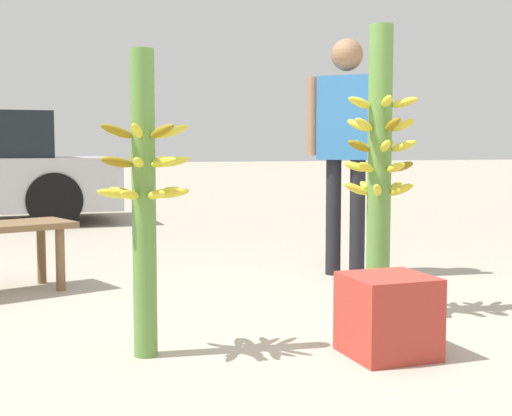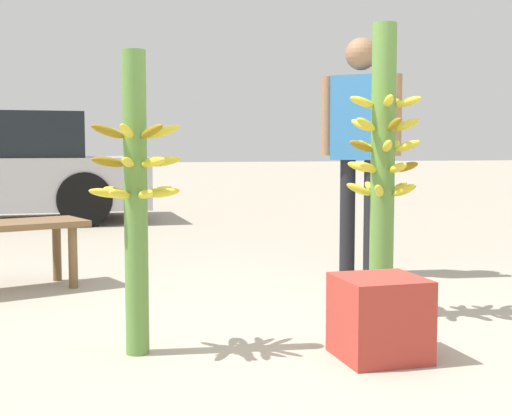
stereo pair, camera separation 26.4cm
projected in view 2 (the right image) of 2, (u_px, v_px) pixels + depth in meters
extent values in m
plane|color=#A89E8C|center=(297.00, 347.00, 3.38)|extent=(80.00, 80.00, 0.00)
cylinder|color=#5B8C3D|center=(136.00, 204.00, 3.21)|extent=(0.11, 0.11, 1.37)
ellipsoid|color=gold|center=(127.00, 131.00, 3.06)|extent=(0.10, 0.17, 0.09)
ellipsoid|color=olive|center=(152.00, 131.00, 3.09)|extent=(0.11, 0.16, 0.09)
ellipsoid|color=gold|center=(163.00, 132.00, 3.20)|extent=(0.17, 0.06, 0.09)
ellipsoid|color=gold|center=(153.00, 132.00, 3.29)|extent=(0.15, 0.14, 0.09)
ellipsoid|color=gold|center=(130.00, 132.00, 3.30)|extent=(0.05, 0.17, 0.09)
ellipsoid|color=gold|center=(110.00, 132.00, 3.22)|extent=(0.16, 0.13, 0.09)
ellipsoid|color=olive|center=(108.00, 131.00, 3.12)|extent=(0.17, 0.08, 0.09)
ellipsoid|color=olive|center=(129.00, 161.00, 3.31)|extent=(0.05, 0.17, 0.06)
ellipsoid|color=olive|center=(110.00, 161.00, 3.23)|extent=(0.16, 0.12, 0.06)
ellipsoid|color=olive|center=(108.00, 162.00, 3.12)|extent=(0.17, 0.09, 0.06)
ellipsoid|color=gold|center=(128.00, 162.00, 3.07)|extent=(0.09, 0.17, 0.06)
ellipsoid|color=gold|center=(153.00, 162.00, 3.11)|extent=(0.12, 0.16, 0.06)
ellipsoid|color=gold|center=(164.00, 162.00, 3.21)|extent=(0.17, 0.06, 0.06)
ellipsoid|color=olive|center=(153.00, 161.00, 3.30)|extent=(0.14, 0.14, 0.06)
ellipsoid|color=gold|center=(107.00, 193.00, 3.17)|extent=(0.16, 0.04, 0.06)
ellipsoid|color=gold|center=(120.00, 194.00, 3.09)|extent=(0.13, 0.15, 0.06)
ellipsoid|color=gold|center=(146.00, 194.00, 3.09)|extent=(0.08, 0.17, 0.06)
ellipsoid|color=gold|center=(163.00, 193.00, 3.18)|extent=(0.16, 0.10, 0.06)
ellipsoid|color=gold|center=(159.00, 191.00, 3.29)|extent=(0.16, 0.11, 0.06)
ellipsoid|color=gold|center=(138.00, 191.00, 3.33)|extent=(0.07, 0.17, 0.06)
ellipsoid|color=gold|center=(116.00, 191.00, 3.28)|extent=(0.13, 0.15, 0.06)
cylinder|color=#5B8C3D|center=(383.00, 172.00, 3.92)|extent=(0.13, 0.13, 1.61)
ellipsoid|color=gold|center=(394.00, 103.00, 3.99)|extent=(0.15, 0.13, 0.08)
ellipsoid|color=gold|center=(366.00, 103.00, 3.99)|extent=(0.10, 0.16, 0.08)
ellipsoid|color=gold|center=(362.00, 102.00, 3.84)|extent=(0.15, 0.05, 0.08)
ellipsoid|color=gold|center=(389.00, 101.00, 3.75)|extent=(0.08, 0.16, 0.08)
ellipsoid|color=gold|center=(408.00, 102.00, 3.85)|extent=(0.15, 0.12, 0.08)
ellipsoid|color=gold|center=(387.00, 125.00, 4.02)|extent=(0.12, 0.15, 0.10)
ellipsoid|color=gold|center=(362.00, 125.00, 3.97)|extent=(0.13, 0.15, 0.10)
ellipsoid|color=gold|center=(366.00, 124.00, 3.82)|extent=(0.16, 0.09, 0.10)
ellipsoid|color=olive|center=(395.00, 124.00, 3.77)|extent=(0.05, 0.15, 0.10)
ellipsoid|color=gold|center=(407.00, 125.00, 3.89)|extent=(0.16, 0.09, 0.10)
ellipsoid|color=gold|center=(387.00, 146.00, 3.77)|extent=(0.08, 0.16, 0.09)
ellipsoid|color=gold|center=(407.00, 146.00, 3.86)|extent=(0.15, 0.12, 0.09)
ellipsoid|color=gold|center=(393.00, 146.00, 4.01)|extent=(0.15, 0.13, 0.09)
ellipsoid|color=gold|center=(366.00, 146.00, 4.01)|extent=(0.09, 0.16, 0.09)
ellipsoid|color=olive|center=(361.00, 146.00, 3.86)|extent=(0.15, 0.05, 0.09)
ellipsoid|color=gold|center=(398.00, 168.00, 3.80)|extent=(0.07, 0.16, 0.08)
ellipsoid|color=olive|center=(406.00, 167.00, 3.94)|extent=(0.16, 0.06, 0.08)
ellipsoid|color=gold|center=(382.00, 166.00, 4.05)|extent=(0.11, 0.16, 0.08)
ellipsoid|color=gold|center=(360.00, 167.00, 3.98)|extent=(0.14, 0.14, 0.08)
ellipsoid|color=gold|center=(368.00, 168.00, 3.82)|extent=(0.15, 0.11, 0.08)
ellipsoid|color=gold|center=(404.00, 190.00, 3.85)|extent=(0.13, 0.15, 0.10)
ellipsoid|color=gold|center=(398.00, 189.00, 4.00)|extent=(0.16, 0.10, 0.10)
ellipsoid|color=gold|center=(371.00, 188.00, 4.05)|extent=(0.05, 0.15, 0.10)
ellipsoid|color=gold|center=(359.00, 189.00, 3.92)|extent=(0.16, 0.08, 0.10)
ellipsoid|color=gold|center=(379.00, 191.00, 3.80)|extent=(0.12, 0.15, 0.10)
cylinder|color=black|center=(371.00, 219.00, 5.14)|extent=(0.16, 0.16, 0.85)
cylinder|color=black|center=(347.00, 218.00, 5.21)|extent=(0.16, 0.16, 0.85)
cube|color=#3372B2|center=(361.00, 118.00, 5.11)|extent=(0.42, 0.39, 0.60)
cylinder|color=#936B4C|center=(395.00, 115.00, 5.01)|extent=(0.13, 0.13, 0.57)
cylinder|color=#936B4C|center=(328.00, 116.00, 5.22)|extent=(0.13, 0.13, 0.57)
sphere|color=#936B4C|center=(361.00, 54.00, 5.07)|extent=(0.23, 0.23, 0.23)
cylinder|color=brown|center=(57.00, 252.00, 5.02)|extent=(0.06, 0.06, 0.41)
cylinder|color=brown|center=(73.00, 257.00, 4.76)|extent=(0.06, 0.06, 0.41)
cylinder|color=black|center=(84.00, 199.00, 8.43)|extent=(0.65, 0.20, 0.65)
cylinder|color=black|center=(80.00, 191.00, 10.01)|extent=(0.65, 0.20, 0.65)
cube|color=#B2382D|center=(379.00, 318.00, 3.18)|extent=(0.37, 0.37, 0.37)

